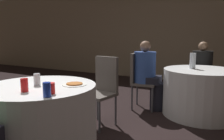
# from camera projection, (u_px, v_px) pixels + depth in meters

# --- Properties ---
(wall_back) EXTENTS (16.00, 0.06, 2.80)m
(wall_back) POSITION_uv_depth(u_px,v_px,m) (163.00, 31.00, 6.23)
(wall_back) COLOR gray
(wall_back) RESTS_ON ground_plane
(table_near) EXTENTS (1.16, 1.16, 0.73)m
(table_near) POSITION_uv_depth(u_px,v_px,m) (41.00, 119.00, 2.30)
(table_near) COLOR white
(table_near) RESTS_ON ground_plane
(table_far) EXTENTS (1.15, 1.15, 0.73)m
(table_far) POSITION_uv_depth(u_px,v_px,m) (200.00, 92.00, 3.42)
(table_far) COLOR white
(table_far) RESTS_ON ground_plane
(chair_near_north) EXTENTS (0.46, 0.46, 0.95)m
(chair_near_north) POSITION_uv_depth(u_px,v_px,m) (103.00, 85.00, 3.04)
(chair_near_north) COLOR #59514C
(chair_near_north) RESTS_ON ground_plane
(chair_far_west) EXTENTS (0.45, 0.45, 0.95)m
(chair_far_west) POSITION_uv_depth(u_px,v_px,m) (139.00, 76.00, 3.74)
(chair_far_west) COLOR #59514C
(chair_far_west) RESTS_ON ground_plane
(chair_far_north) EXTENTS (0.44, 0.45, 0.95)m
(chair_far_north) POSITION_uv_depth(u_px,v_px,m) (202.00, 71.00, 4.29)
(chair_far_north) COLOR #59514C
(chair_far_north) RESTS_ON ground_plane
(person_black_shirt) EXTENTS (0.39, 0.52, 1.14)m
(person_black_shirt) POSITION_uv_depth(u_px,v_px,m) (202.00, 71.00, 4.14)
(person_black_shirt) COLOR #4C4238
(person_black_shirt) RESTS_ON ground_plane
(person_blue_shirt) EXTENTS (0.52, 0.39, 1.16)m
(person_blue_shirt) POSITION_uv_depth(u_px,v_px,m) (148.00, 74.00, 3.68)
(person_blue_shirt) COLOR black
(person_blue_shirt) RESTS_ON ground_plane
(pizza_plate_near) EXTENTS (0.26, 0.26, 0.02)m
(pizza_plate_near) POSITION_uv_depth(u_px,v_px,m) (74.00, 84.00, 2.27)
(pizza_plate_near) COLOR white
(pizza_plate_near) RESTS_ON table_near
(soda_can_silver) EXTENTS (0.07, 0.07, 0.12)m
(soda_can_silver) POSITION_uv_depth(u_px,v_px,m) (37.00, 79.00, 2.24)
(soda_can_silver) COLOR silver
(soda_can_silver) RESTS_ON table_near
(soda_can_blue) EXTENTS (0.07, 0.07, 0.12)m
(soda_can_blue) POSITION_uv_depth(u_px,v_px,m) (47.00, 90.00, 1.80)
(soda_can_blue) COLOR #1E38A5
(soda_can_blue) RESTS_ON table_near
(soda_can_red) EXTENTS (0.07, 0.07, 0.12)m
(soda_can_red) POSITION_uv_depth(u_px,v_px,m) (24.00, 85.00, 1.97)
(soda_can_red) COLOR red
(soda_can_red) RESTS_ON table_near
(cup_near) EXTENTS (0.08, 0.08, 0.10)m
(cup_near) POSITION_uv_depth(u_px,v_px,m) (50.00, 88.00, 1.90)
(cup_near) COLOR red
(cup_near) RESTS_ON table_near
(bottle_far) EXTENTS (0.09, 0.09, 0.25)m
(bottle_far) POSITION_uv_depth(u_px,v_px,m) (193.00, 61.00, 3.43)
(bottle_far) COLOR silver
(bottle_far) RESTS_ON table_far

